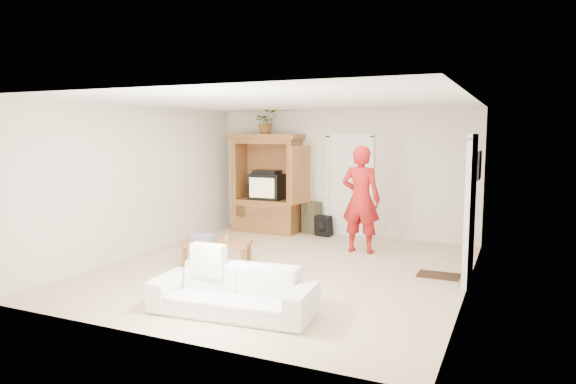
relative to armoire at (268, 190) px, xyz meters
name	(u,v)px	position (x,y,z in m)	size (l,w,h in m)	color
floor	(283,269)	(1.58, -2.66, -0.91)	(6.00, 6.00, 0.00)	tan
ceiling	(282,102)	(1.58, -2.66, 1.69)	(6.00, 6.00, 0.00)	white
wall_back	(343,173)	(1.58, 0.34, 0.39)	(5.50, 5.50, 0.00)	silver
wall_front	(159,216)	(1.58, -5.66, 0.39)	(5.50, 5.50, 0.00)	silver
wall_left	(141,180)	(-1.17, -2.66, 0.39)	(6.00, 6.00, 0.00)	silver
wall_right	(470,196)	(4.33, -2.66, 0.39)	(6.00, 6.00, 0.00)	silver
armoire	(268,190)	(0.00, 0.00, 0.00)	(1.82, 1.14, 2.10)	brown
door_back	(349,187)	(1.73, 0.31, 0.11)	(0.85, 0.05, 2.04)	white
doorway_right	(471,211)	(4.30, -2.06, 0.11)	(0.05, 0.90, 2.04)	black
framed_picture	(480,165)	(4.31, -0.76, 0.69)	(0.03, 0.60, 0.48)	black
doormat	(438,275)	(3.88, -2.06, -0.90)	(0.60, 0.40, 0.02)	#382316
plant	(266,122)	(-0.02, -0.03, 1.45)	(0.46, 0.40, 0.51)	#4C7238
man	(361,199)	(2.37, -1.05, 0.05)	(0.70, 0.46, 1.92)	#A41516
sofa	(233,291)	(1.88, -4.72, -0.62)	(1.94, 0.76, 0.57)	silver
coffee_table	(217,244)	(0.53, -2.92, -0.56)	(1.21, 0.89, 0.40)	brown
towel	(203,237)	(0.26, -2.92, -0.46)	(0.38, 0.28, 0.08)	#D7479C
candle	(227,238)	(0.68, -2.87, -0.45)	(0.08, 0.08, 0.10)	tan
backpack_black	(324,226)	(1.28, 0.00, -0.70)	(0.33, 0.19, 0.41)	black
backpack_olive	(312,218)	(0.94, 0.19, -0.57)	(0.36, 0.26, 0.67)	#47442B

